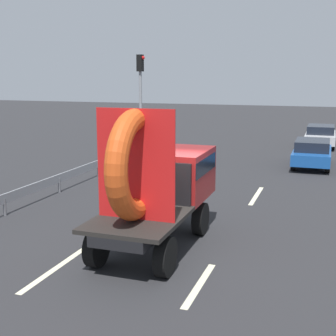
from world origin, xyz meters
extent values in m
plane|color=#28282B|center=(0.00, 0.00, 0.00)|extent=(120.00, 120.00, 0.00)
cylinder|color=black|center=(-0.92, 1.10, 0.46)|extent=(0.28, 0.92, 0.92)
cylinder|color=black|center=(0.78, 1.10, 0.46)|extent=(0.28, 0.92, 0.92)
cylinder|color=black|center=(-0.92, -1.86, 0.46)|extent=(0.28, 0.92, 0.92)
cylinder|color=black|center=(0.78, -1.86, 0.46)|extent=(0.28, 0.92, 0.92)
cube|color=black|center=(-0.07, -0.23, 0.90)|extent=(1.30, 4.86, 0.25)
cube|color=maroon|center=(-0.07, 1.10, 1.70)|extent=(2.00, 2.19, 1.35)
cube|color=black|center=(-0.07, 1.05, 2.00)|extent=(2.02, 2.08, 0.44)
cube|color=black|center=(-0.07, -1.33, 1.08)|extent=(2.00, 2.67, 0.10)
cube|color=black|center=(-0.07, -0.04, 1.68)|extent=(1.80, 0.08, 1.10)
torus|color=#D84C19|center=(-0.07, -1.48, 2.41)|extent=(0.50, 2.56, 2.56)
cube|color=red|center=(-0.07, -1.48, 2.41)|extent=(1.90, 0.03, 2.56)
cylinder|color=black|center=(2.56, 13.84, 0.31)|extent=(0.21, 0.62, 0.62)
cylinder|color=black|center=(4.07, 13.84, 0.31)|extent=(0.21, 0.62, 0.62)
cylinder|color=black|center=(2.56, 11.23, 0.31)|extent=(0.21, 0.62, 0.62)
cylinder|color=black|center=(4.07, 11.23, 0.31)|extent=(0.21, 0.62, 0.62)
cube|color=#194C99|center=(3.31, 12.53, 0.58)|extent=(1.75, 4.08, 0.53)
cube|color=black|center=(3.31, 12.44, 1.09)|extent=(1.57, 2.28, 0.49)
cylinder|color=gray|center=(-5.96, 13.05, 2.31)|extent=(0.16, 0.16, 4.62)
cube|color=black|center=(-5.96, 13.05, 5.07)|extent=(0.30, 0.36, 0.90)
sphere|color=red|center=(-5.79, 13.05, 5.35)|extent=(0.20, 0.20, 0.20)
cube|color=gray|center=(-5.60, 2.38, 0.55)|extent=(0.06, 12.79, 0.32)
cylinder|color=slate|center=(-5.60, 0.78, 0.28)|extent=(0.10, 0.10, 0.55)
cylinder|color=slate|center=(-5.60, 3.97, 0.28)|extent=(0.10, 0.10, 0.55)
cylinder|color=slate|center=(-5.60, 7.17, 0.28)|extent=(0.10, 0.10, 0.55)
cube|color=beige|center=(-1.76, -2.35, 0.00)|extent=(0.16, 2.72, 0.01)
cube|color=beige|center=(-1.76, 5.74, 0.00)|extent=(0.16, 2.10, 0.01)
cube|color=beige|center=(1.62, -2.04, 0.00)|extent=(0.16, 2.28, 0.01)
cube|color=beige|center=(1.62, 5.93, 0.00)|extent=(0.16, 2.76, 0.01)
cylinder|color=black|center=(2.77, 20.94, 0.31)|extent=(0.22, 0.63, 0.63)
cylinder|color=black|center=(4.30, 20.94, 0.31)|extent=(0.22, 0.63, 0.63)
cylinder|color=black|center=(2.77, 18.30, 0.31)|extent=(0.22, 0.63, 0.63)
cylinder|color=black|center=(4.30, 18.30, 0.31)|extent=(0.22, 0.63, 0.63)
cube|color=silver|center=(3.53, 19.62, 0.58)|extent=(1.77, 4.13, 0.54)
cube|color=black|center=(3.53, 19.52, 1.10)|extent=(1.59, 2.31, 0.49)
camera|label=1|loc=(4.04, -11.03, 4.40)|focal=49.79mm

